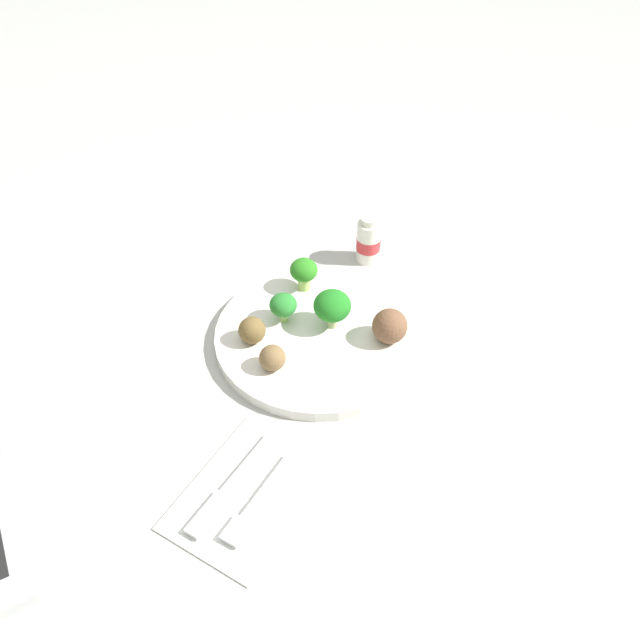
# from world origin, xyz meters

# --- Properties ---
(ground_plane) EXTENTS (4.00, 4.00, 0.00)m
(ground_plane) POSITION_xyz_m (0.00, 0.00, 0.00)
(ground_plane) COLOR #B2B2AD
(plate) EXTENTS (0.28, 0.28, 0.02)m
(plate) POSITION_xyz_m (0.00, 0.00, 0.01)
(plate) COLOR white
(plate) RESTS_ON ground_plane
(broccoli_floret_mid_right) EXTENTS (0.04, 0.04, 0.05)m
(broccoli_floret_mid_right) POSITION_xyz_m (-0.07, -0.06, 0.05)
(broccoli_floret_mid_right) COLOR #ABCE68
(broccoli_floret_mid_right) RESTS_ON plate
(broccoli_floret_back_left) EXTENTS (0.04, 0.04, 0.04)m
(broccoli_floret_back_left) POSITION_xyz_m (0.00, -0.05, 0.04)
(broccoli_floret_back_left) COLOR #97CD6B
(broccoli_floret_back_left) RESTS_ON plate
(broccoli_floret_back_right) EXTENTS (0.05, 0.05, 0.06)m
(broccoli_floret_back_right) POSITION_xyz_m (-0.02, 0.01, 0.05)
(broccoli_floret_back_right) COLOR #ACBC7A
(broccoli_floret_back_right) RESTS_ON plate
(meatball_front_right) EXTENTS (0.03, 0.03, 0.03)m
(meatball_front_right) POSITION_xyz_m (0.08, -0.03, 0.03)
(meatball_front_right) COLOR brown
(meatball_front_right) RESTS_ON plate
(meatball_mid_left) EXTENTS (0.05, 0.05, 0.05)m
(meatball_mid_left) POSITION_xyz_m (-0.02, 0.09, 0.04)
(meatball_mid_left) COLOR brown
(meatball_mid_left) RESTS_ON plate
(meatball_back_right) EXTENTS (0.04, 0.04, 0.04)m
(meatball_back_right) POSITION_xyz_m (0.05, -0.07, 0.03)
(meatball_back_right) COLOR brown
(meatball_back_right) RESTS_ON plate
(napkin) EXTENTS (0.18, 0.14, 0.01)m
(napkin) POSITION_xyz_m (0.25, 0.03, 0.00)
(napkin) COLOR white
(napkin) RESTS_ON ground_plane
(fork) EXTENTS (0.12, 0.03, 0.01)m
(fork) POSITION_xyz_m (0.26, 0.05, 0.01)
(fork) COLOR silver
(fork) RESTS_ON napkin
(knife) EXTENTS (0.15, 0.03, 0.01)m
(knife) POSITION_xyz_m (0.25, 0.01, 0.01)
(knife) COLOR silver
(knife) RESTS_ON napkin
(yogurt_bottle) EXTENTS (0.04, 0.04, 0.08)m
(yogurt_bottle) POSITION_xyz_m (-0.19, -0.01, 0.03)
(yogurt_bottle) COLOR white
(yogurt_bottle) RESTS_ON ground_plane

